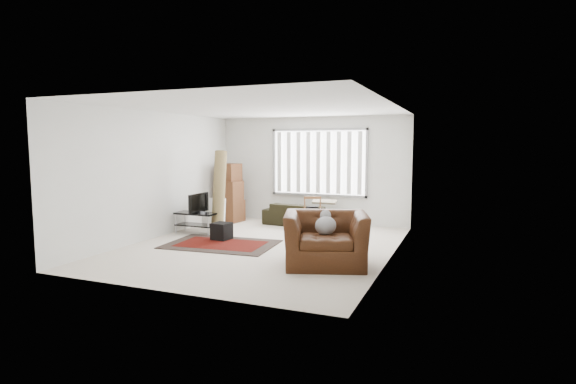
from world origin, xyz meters
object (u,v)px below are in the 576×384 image
at_px(armchair, 326,235).
at_px(moving_boxes, 230,195).
at_px(sofa, 302,211).
at_px(tv_stand, 196,218).
at_px(side_chair, 312,213).

bearing_deg(armchair, moving_boxes, 120.13).
bearing_deg(sofa, moving_boxes, 10.33).
height_order(tv_stand, side_chair, side_chair).
xyz_separation_m(sofa, side_chair, (0.51, -0.69, 0.09)).
bearing_deg(armchair, tv_stand, 138.47).
xyz_separation_m(tv_stand, moving_boxes, (-0.06, 1.66, 0.36)).
height_order(tv_stand, sofa, sofa).
bearing_deg(moving_boxes, side_chair, -12.33).
xyz_separation_m(tv_stand, sofa, (1.88, 1.81, 0.02)).
bearing_deg(sofa, side_chair, 132.39).
height_order(sofa, side_chair, side_chair).
bearing_deg(moving_boxes, armchair, -41.42).
height_order(side_chair, armchair, armchair).
distance_m(sofa, armchair, 3.70).
distance_m(tv_stand, side_chair, 2.65).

